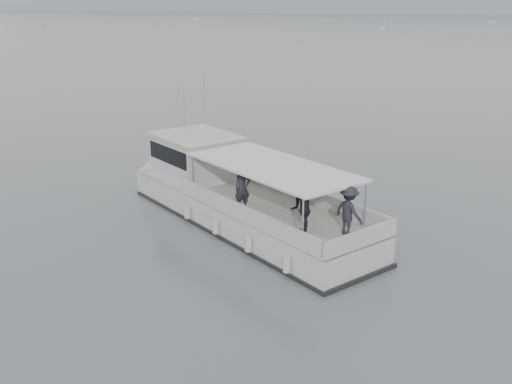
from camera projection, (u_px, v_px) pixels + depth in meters
The scene contains 3 objects.
ground at pixel (396, 231), 24.37m from camera, with size 1400.00×1400.00×0.00m, color #525B60.
tour_boat at pixel (228, 194), 25.69m from camera, with size 14.85×8.73×6.42m.
moored_fleet at pixel (445, 28), 220.23m from camera, with size 431.75×357.79×10.88m.
Camera 1 is at (5.88, -22.65, 9.23)m, focal length 40.00 mm.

